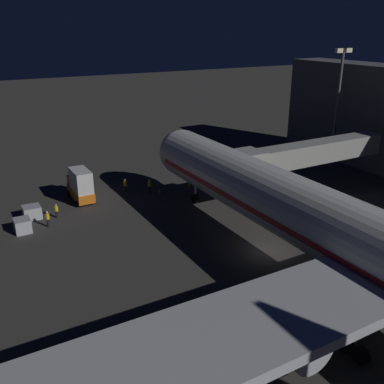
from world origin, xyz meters
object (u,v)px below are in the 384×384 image
object	(u,v)px
traffic_cone_nose_port	(189,184)
airliner_at_gate	(384,255)
jet_bridge	(300,155)
traffic_cone_nose_starboard	(159,190)
ground_crew_by_belt_loader	(150,185)
ground_crew_under_port_wing	(125,185)
apron_floodlight_mast	(338,100)
ops_van	(80,185)
ground_crew_marshaller_fwd	(56,210)
baggage_container_mid_row	(32,212)
ground_crew_by_tug	(48,218)
baggage_container_near_belt	(23,226)

from	to	relation	value
traffic_cone_nose_port	airliner_at_gate	bearing A→B (deg)	85.99
jet_bridge	traffic_cone_nose_starboard	size ratio (longest dim) A/B	40.42
ground_crew_by_belt_loader	ground_crew_under_port_wing	world-z (taller)	ground_crew_by_belt_loader
apron_floodlight_mast	ops_van	distance (m)	38.33
ground_crew_marshaller_fwd	traffic_cone_nose_starboard	distance (m)	13.48
ops_van	ground_crew_marshaller_fwd	xyz separation A→B (m)	(3.88, 3.76, -1.09)
apron_floodlight_mast	baggage_container_mid_row	world-z (taller)	apron_floodlight_mast
ops_van	ground_crew_under_port_wing	world-z (taller)	ops_van
airliner_at_gate	apron_floodlight_mast	size ratio (longest dim) A/B	3.76
jet_bridge	traffic_cone_nose_starboard	world-z (taller)	jet_bridge
ground_crew_marshaller_fwd	apron_floodlight_mast	bearing A→B (deg)	178.65
ground_crew_by_tug	traffic_cone_nose_port	xyz separation A→B (m)	(-19.13, -3.58, -0.73)
baggage_container_near_belt	traffic_cone_nose_port	size ratio (longest dim) A/B	3.34
ground_crew_by_tug	ground_crew_marshaller_fwd	bearing A→B (deg)	-124.75
ground_crew_marshaller_fwd	ground_crew_under_port_wing	size ratio (longest dim) A/B	0.92
traffic_cone_nose_starboard	airliner_at_gate	bearing A→B (deg)	94.01
airliner_at_gate	baggage_container_mid_row	distance (m)	36.11
airliner_at_gate	traffic_cone_nose_starboard	bearing A→B (deg)	-85.99
airliner_at_gate	ground_crew_by_tug	bearing A→B (deg)	-58.62
ground_crew_marshaller_fwd	ground_crew_by_tug	world-z (taller)	ground_crew_by_tug
ground_crew_by_tug	traffic_cone_nose_starboard	size ratio (longest dim) A/B	3.30
airliner_at_gate	apron_floodlight_mast	xyz separation A→B (m)	(-25.50, -28.76, 4.59)
ground_crew_marshaller_fwd	ground_crew_by_tug	size ratio (longest dim) A/B	0.92
ground_crew_by_belt_loader	ops_van	bearing A→B (deg)	-12.50
baggage_container_near_belt	ops_van	bearing A→B (deg)	-144.13
baggage_container_near_belt	baggage_container_mid_row	xyz separation A→B (m)	(-1.51, -3.11, -0.01)
baggage_container_mid_row	ground_crew_by_belt_loader	world-z (taller)	ground_crew_by_belt_loader
apron_floodlight_mast	ground_crew_under_port_wing	bearing A→B (deg)	-8.41
baggage_container_near_belt	ground_crew_by_belt_loader	size ratio (longest dim) A/B	0.96
ground_crew_by_belt_loader	ground_crew_under_port_wing	distance (m)	3.13
baggage_container_mid_row	ops_van	bearing A→B (deg)	-158.07
baggage_container_near_belt	ground_crew_marshaller_fwd	distance (m)	4.35
baggage_container_near_belt	baggage_container_mid_row	size ratio (longest dim) A/B	0.98
baggage_container_mid_row	ground_crew_under_port_wing	xyz separation A→B (m)	(-12.00, -2.46, 0.29)
baggage_container_mid_row	ground_crew_under_port_wing	bearing A→B (deg)	-168.43
airliner_at_gate	traffic_cone_nose_port	world-z (taller)	airliner_at_gate
ground_crew_marshaller_fwd	ground_crew_by_tug	xyz separation A→B (m)	(1.36, 1.96, 0.08)
ground_crew_marshaller_fwd	traffic_cone_nose_starboard	xyz separation A→B (m)	(-13.37, -1.61, -0.64)
apron_floodlight_mast	ground_crew_by_tug	size ratio (longest dim) A/B	9.46
baggage_container_near_belt	ground_crew_under_port_wing	bearing A→B (deg)	-157.61
ground_crew_by_tug	ground_crew_under_port_wing	bearing A→B (deg)	-152.72
traffic_cone_nose_starboard	traffic_cone_nose_port	bearing A→B (deg)	180.00
ground_crew_by_belt_loader	ground_crew_marshaller_fwd	distance (m)	12.33
ground_crew_by_belt_loader	traffic_cone_nose_starboard	xyz separation A→B (m)	(-1.20, 0.31, -0.78)
ground_crew_by_tug	ops_van	bearing A→B (deg)	-132.49
airliner_at_gate	baggage_container_mid_row	bearing A→B (deg)	-59.86
baggage_container_mid_row	ground_crew_by_tug	bearing A→B (deg)	108.11
baggage_container_near_belt	ground_crew_by_tug	distance (m)	2.57
airliner_at_gate	baggage_container_mid_row	xyz separation A→B (m)	(17.98, -30.96, -4.70)
apron_floodlight_mast	traffic_cone_nose_port	world-z (taller)	apron_floodlight_mast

